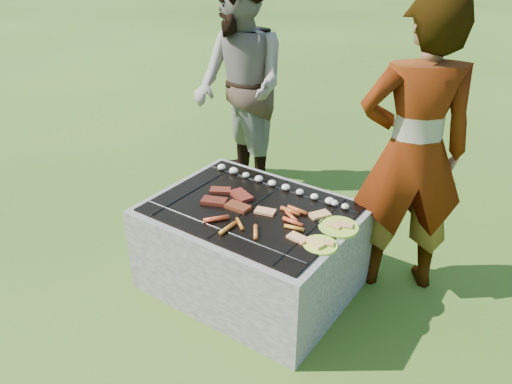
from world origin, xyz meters
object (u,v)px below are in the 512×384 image
bystander (239,88)px  plate_near (320,245)px  plate_far (338,227)px  cook (413,153)px  fire_pit (252,250)px

bystander → plate_near: bearing=-12.2°
plate_far → cook: cook is taller
cook → bystander: cook is taller
plate_far → cook: 0.66m
fire_pit → cook: (0.78, 0.61, 0.68)m
fire_pit → bystander: size_ratio=0.68×
plate_far → fire_pit: bearing=-168.9°
cook → plate_near: bearing=39.8°
plate_far → bystander: (-1.49, 1.01, 0.35)m
cook → plate_far: bearing=33.1°
fire_pit → bystander: (-0.92, 1.12, 0.68)m
fire_pit → plate_near: (0.56, -0.12, 0.33)m
fire_pit → bystander: bearing=129.5°
plate_near → cook: (0.23, 0.73, 0.35)m
plate_far → cook: (0.22, 0.50, 0.35)m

